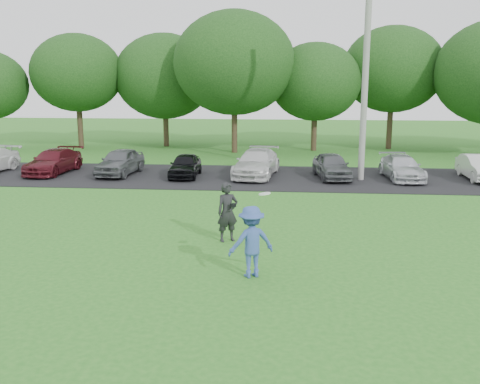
# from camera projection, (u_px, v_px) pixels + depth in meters

# --- Properties ---
(ground) EXTENTS (100.00, 100.00, 0.00)m
(ground) POSITION_uv_depth(u_px,v_px,m) (226.00, 278.00, 12.43)
(ground) COLOR #277020
(ground) RESTS_ON ground
(parking_lot) EXTENTS (32.00, 6.50, 0.03)m
(parking_lot) POSITION_uv_depth(u_px,v_px,m) (258.00, 177.00, 25.09)
(parking_lot) COLOR black
(parking_lot) RESTS_ON ground
(utility_pole) EXTENTS (0.28, 0.28, 10.43)m
(utility_pole) POSITION_uv_depth(u_px,v_px,m) (366.00, 63.00, 23.35)
(utility_pole) COLOR gray
(utility_pole) RESTS_ON ground
(frisbee_player) EXTENTS (1.25, 1.02, 2.02)m
(frisbee_player) POSITION_uv_depth(u_px,v_px,m) (251.00, 242.00, 12.34)
(frisbee_player) COLOR #37539C
(frisbee_player) RESTS_ON ground
(camera_bystander) EXTENTS (0.73, 0.64, 1.69)m
(camera_bystander) POSITION_uv_depth(u_px,v_px,m) (228.00, 212.00, 15.07)
(camera_bystander) COLOR black
(camera_bystander) RESTS_ON ground
(parked_cars) EXTENTS (28.73, 4.73, 1.24)m
(parked_cars) POSITION_uv_depth(u_px,v_px,m) (232.00, 164.00, 25.09)
(parked_cars) COLOR white
(parked_cars) RESTS_ON parking_lot
(tree_row) EXTENTS (42.39, 9.85, 8.64)m
(tree_row) POSITION_uv_depth(u_px,v_px,m) (292.00, 73.00, 33.45)
(tree_row) COLOR #38281C
(tree_row) RESTS_ON ground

